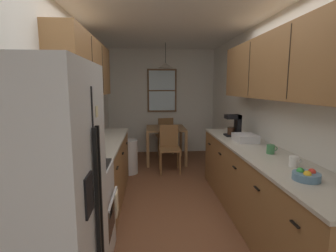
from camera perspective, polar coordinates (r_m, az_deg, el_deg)
name	(u,v)px	position (r m, az deg, el deg)	size (l,w,h in m)	color
ground_plane	(170,194)	(4.09, 0.42, -14.89)	(12.00, 12.00, 0.00)	brown
wall_left	(76,113)	(3.89, -19.80, 2.85)	(0.10, 9.00, 2.55)	white
wall_right	(259,111)	(4.10, 19.62, 3.14)	(0.10, 9.00, 2.55)	white
wall_back	(161,102)	(6.40, -1.52, 5.48)	(4.40, 0.10, 2.55)	white
ceiling_slab	(170,18)	(3.86, 0.47, 22.98)	(4.40, 9.00, 0.08)	white
refrigerator	(40,212)	(1.79, -26.65, -16.87)	(0.69, 0.81, 1.79)	silver
stove_range	(75,216)	(2.62, -20.01, -18.32)	(0.66, 0.66, 1.10)	silver
microwave_over_range	(54,83)	(2.38, -24.20, 8.79)	(0.39, 0.62, 0.34)	silver
counter_left	(101,171)	(3.83, -14.67, -9.63)	(0.64, 2.01, 0.90)	olive
upper_cabinets_left	(86,68)	(3.63, -17.93, 12.29)	(0.33, 2.09, 0.74)	olive
counter_right	(259,187)	(3.34, 19.65, -12.66)	(0.64, 3.17, 0.90)	olive
upper_cabinets_right	(280,66)	(3.14, 23.76, 12.16)	(0.33, 2.85, 0.73)	olive
dining_table	(166,133)	(5.59, -0.53, -1.56)	(0.84, 0.90, 0.76)	olive
dining_chair_near	(169,146)	(4.98, 0.30, -4.48)	(0.40, 0.40, 0.90)	olive
dining_chair_far	(165,134)	(6.26, -0.73, -1.74)	(0.45, 0.45, 0.90)	olive
pendant_light	(166,65)	(5.52, -0.55, 13.39)	(0.33, 0.33, 0.52)	black
back_window	(162,91)	(6.32, -1.36, 7.92)	(0.72, 0.05, 1.05)	brown
trash_bin	(129,157)	(4.94, -8.73, -6.82)	(0.33, 0.33, 0.65)	silver
storage_canister	(85,147)	(2.88, -18.08, -4.45)	(0.12, 0.12, 0.20)	#D84C19
dish_towel	(117,203)	(2.68, -11.43, -16.58)	(0.02, 0.16, 0.24)	beige
coffee_maker	(235,125)	(3.99, 14.66, 0.24)	(0.22, 0.18, 0.32)	black
mug_by_coffeemaker	(271,149)	(3.08, 21.99, -4.83)	(0.12, 0.09, 0.10)	#3F7F4C
mug_spare	(294,161)	(2.68, 26.32, -7.11)	(0.12, 0.08, 0.10)	white
fruit_bowl	(306,175)	(2.35, 28.55, -9.70)	(0.21, 0.21, 0.09)	#597F9E
dish_rack	(245,138)	(3.64, 16.89, -2.56)	(0.28, 0.34, 0.10)	silver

